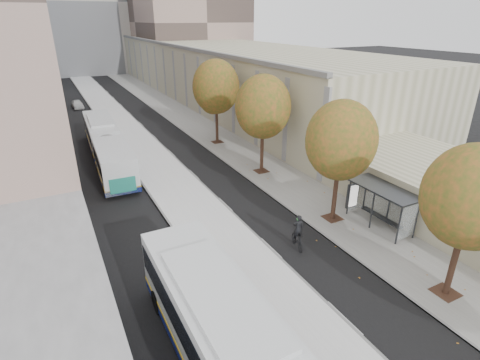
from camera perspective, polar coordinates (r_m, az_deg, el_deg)
bus_platform at (r=40.44m, az=-15.60°, el=5.66°), size 4.25×150.00×0.15m
sidewalk at (r=42.65m, az=-5.04°, el=7.30°), size 4.75×150.00×0.08m
building_tan at (r=72.56m, az=-5.76°, el=17.16°), size 18.00×92.00×8.00m
building_far_block at (r=100.50m, az=-19.16°, el=24.13°), size 30.00×18.00×30.00m
bus_shelter at (r=24.03m, az=21.30°, el=-1.99°), size 1.90×4.40×2.53m
tree_b at (r=18.25m, az=31.80°, el=-2.26°), size 4.00×4.00×6.97m
tree_c at (r=22.83m, az=15.14°, el=5.81°), size 4.20×4.20×7.28m
tree_d at (r=29.78m, az=3.52°, el=11.03°), size 4.40×4.40×7.60m
tree_e at (r=37.60m, az=-3.69°, el=13.98°), size 4.60×4.60×7.92m
bus_far at (r=35.35m, az=-19.67°, el=5.14°), size 3.20×17.22×2.86m
cyclist at (r=21.23m, az=8.76°, el=-8.38°), size 0.82×1.66×2.05m
distant_car at (r=58.92m, az=-23.54°, el=10.54°), size 1.52×3.48×1.17m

